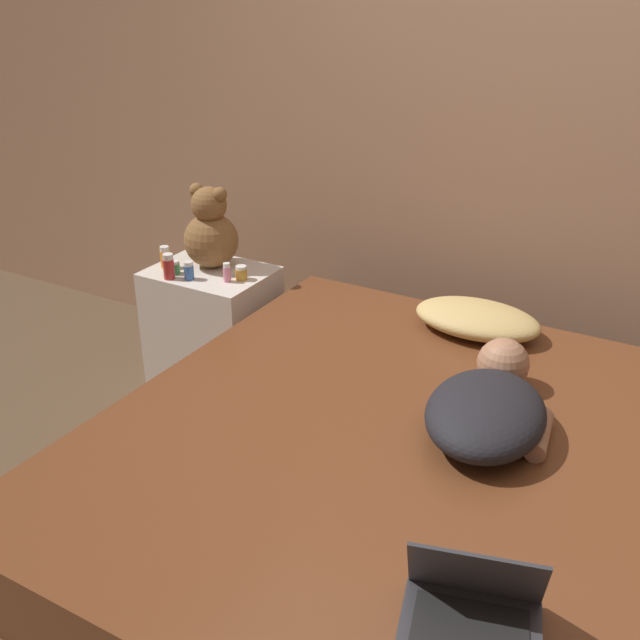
# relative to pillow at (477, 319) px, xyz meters

# --- Properties ---
(ground_plane) EXTENTS (12.00, 12.00, 0.00)m
(ground_plane) POSITION_rel_pillow_xyz_m (0.05, -0.77, -0.61)
(ground_plane) COLOR brown
(wall_back) EXTENTS (8.00, 0.06, 2.60)m
(wall_back) POSITION_rel_pillow_xyz_m (0.05, 0.48, 0.69)
(wall_back) COLOR tan
(wall_back) RESTS_ON ground_plane
(bed) EXTENTS (1.77, 1.93, 0.56)m
(bed) POSITION_rel_pillow_xyz_m (0.05, -0.77, -0.34)
(bed) COLOR #4C331E
(bed) RESTS_ON ground_plane
(nightstand) EXTENTS (0.51, 0.39, 0.62)m
(nightstand) POSITION_rel_pillow_xyz_m (-1.15, -0.12, -0.30)
(nightstand) COLOR silver
(nightstand) RESTS_ON ground_plane
(pillow) EXTENTS (0.47, 0.30, 0.11)m
(pillow) POSITION_rel_pillow_xyz_m (0.00, 0.00, 0.00)
(pillow) COLOR tan
(pillow) RESTS_ON bed
(person_lying) EXTENTS (0.40, 0.64, 0.17)m
(person_lying) POSITION_rel_pillow_xyz_m (0.24, -0.60, 0.02)
(person_lying) COLOR black
(person_lying) RESTS_ON bed
(laptop) EXTENTS (0.33, 0.27, 0.19)m
(laptop) POSITION_rel_pillow_xyz_m (0.45, -1.32, -0.01)
(laptop) COLOR #333338
(laptop) RESTS_ON bed
(teddy_bear) EXTENTS (0.23, 0.23, 0.36)m
(teddy_bear) POSITION_rel_pillow_xyz_m (-1.17, -0.07, 0.16)
(teddy_bear) COLOR brown
(teddy_bear) RESTS_ON nightstand
(bottle_pink) EXTENTS (0.03, 0.03, 0.08)m
(bottle_pink) POSITION_rel_pillow_xyz_m (-1.01, -0.18, 0.05)
(bottle_pink) COLOR pink
(bottle_pink) RESTS_ON nightstand
(bottle_green) EXTENTS (0.05, 0.05, 0.06)m
(bottle_green) POSITION_rel_pillow_xyz_m (-1.25, -0.22, 0.03)
(bottle_green) COLOR #3D8E4C
(bottle_green) RESTS_ON nightstand
(bottle_amber) EXTENTS (0.05, 0.05, 0.06)m
(bottle_amber) POSITION_rel_pillow_xyz_m (-0.97, -0.13, 0.04)
(bottle_amber) COLOR gold
(bottle_amber) RESTS_ON nightstand
(bottle_orange) EXTENTS (0.04, 0.04, 0.09)m
(bottle_orange) POSITION_rel_pillow_xyz_m (-1.33, -0.18, 0.05)
(bottle_orange) COLOR orange
(bottle_orange) RESTS_ON nightstand
(bottle_blue) EXTENTS (0.04, 0.04, 0.08)m
(bottle_blue) POSITION_rel_pillow_xyz_m (-1.16, -0.24, 0.04)
(bottle_blue) COLOR #3866B2
(bottle_blue) RESTS_ON nightstand
(bottle_red) EXTENTS (0.05, 0.05, 0.11)m
(bottle_red) POSITION_rel_pillow_xyz_m (-1.24, -0.27, 0.06)
(bottle_red) COLOR #B72D2D
(bottle_red) RESTS_ON nightstand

